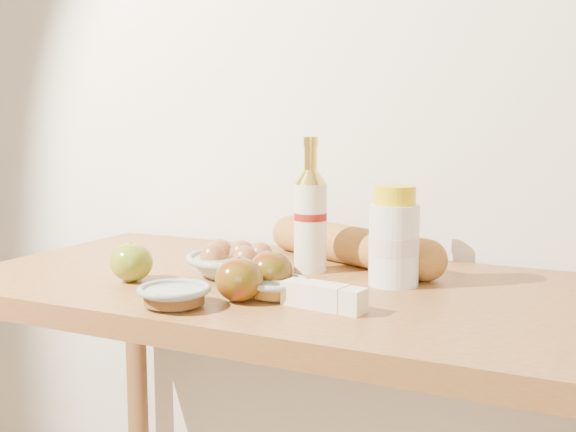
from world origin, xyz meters
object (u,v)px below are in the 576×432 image
object	(u,v)px
table	(295,350)
baguette	(351,245)
cream_bottle	(394,239)
bourbon_bottle	(310,217)
egg_bowl	(235,262)

from	to	relation	value
table	baguette	size ratio (longest dim) A/B	2.73
table	cream_bottle	distance (m)	0.26
table	cream_bottle	xyz separation A→B (m)	(0.16, 0.06, 0.20)
table	bourbon_bottle	world-z (taller)	bourbon_bottle
cream_bottle	baguette	size ratio (longest dim) A/B	0.39
egg_bowl	bourbon_bottle	bearing A→B (deg)	40.64
bourbon_bottle	baguette	world-z (taller)	bourbon_bottle
cream_bottle	egg_bowl	bearing A→B (deg)	-146.41
table	bourbon_bottle	size ratio (longest dim) A/B	4.81
bourbon_bottle	cream_bottle	size ratio (longest dim) A/B	1.46
table	cream_bottle	size ratio (longest dim) A/B	7.04
bourbon_bottle	cream_bottle	xyz separation A→B (m)	(0.17, -0.04, -0.02)
bourbon_bottle	egg_bowl	world-z (taller)	bourbon_bottle
egg_bowl	baguette	size ratio (longest dim) A/B	0.41
baguette	bourbon_bottle	bearing A→B (deg)	-91.60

